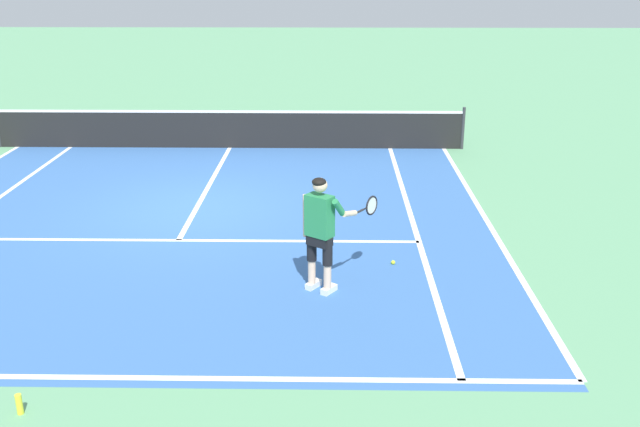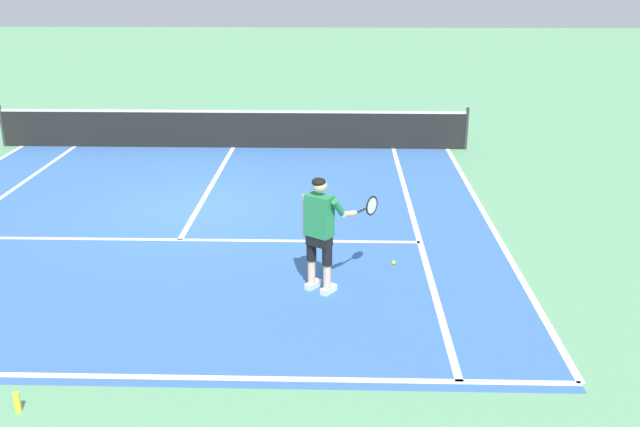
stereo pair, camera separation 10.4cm
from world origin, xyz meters
The scene contains 11 objects.
ground_plane centered at (0.00, 0.00, 0.00)m, with size 80.00×80.00×0.00m, color #609E70.
court_inner_surface centered at (0.00, -0.62, 0.00)m, with size 10.98×11.04×0.00m, color #3866A8.
line_baseline centered at (0.00, -5.95, 0.00)m, with size 10.98×0.10×0.01m, color white.
line_service centered at (0.00, -1.70, 0.00)m, with size 8.23×0.10×0.01m, color white.
line_centre_service centered at (0.00, 1.50, 0.00)m, with size 0.10×6.40×0.01m, color white.
line_singles_right centered at (4.12, -0.62, 0.00)m, with size 0.10×10.64×0.01m, color white.
line_doubles_right centered at (5.49, -0.62, 0.00)m, with size 0.10×10.64×0.01m, color white.
tennis_net centered at (0.00, 4.70, 0.50)m, with size 11.96×0.08×1.07m.
tennis_player centered at (2.47, -3.61, 0.99)m, with size 1.09×0.85×1.71m.
tennis_ball_near_feet centered at (3.60, -2.66, 0.03)m, with size 0.07×0.07×0.07m, color #CCE02D.
water_bottle centered at (-0.66, -6.64, 0.12)m, with size 0.07×0.07×0.23m, color yellow.
Camera 1 is at (2.61, -12.90, 4.50)m, focal length 39.66 mm.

